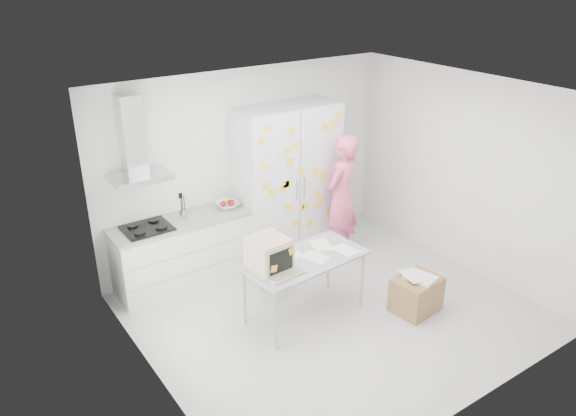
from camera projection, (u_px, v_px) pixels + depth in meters
floor at (333, 312)px, 6.96m from camera, size 4.50×4.00×0.02m
walls at (300, 193)px, 6.95m from camera, size 4.52×4.01×2.70m
ceiling at (342, 95)px, 5.85m from camera, size 4.50×4.00×0.02m
counter_run at (183, 251)px, 7.42m from camera, size 1.84×0.63×1.28m
range_hood at (134, 147)px, 6.68m from camera, size 0.70×0.48×1.01m
tall_cabinet at (287, 181)px, 8.00m from camera, size 1.50×0.68×2.20m
person at (341, 197)px, 7.92m from camera, size 0.79×0.68×1.84m
desk at (283, 257)px, 6.40m from camera, size 1.52×0.84×1.17m
chair at (274, 258)px, 7.23m from camera, size 0.44×0.44×0.83m
cardboard_box at (416, 294)px, 6.91m from camera, size 0.60×0.51×0.49m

